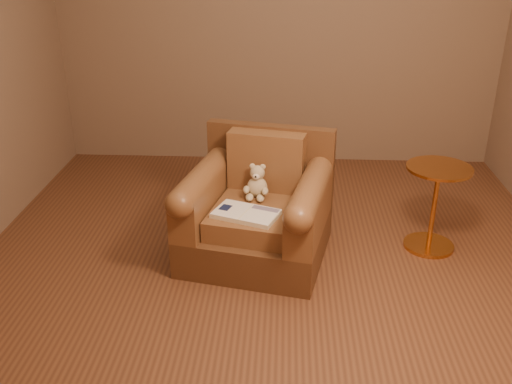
{
  "coord_description": "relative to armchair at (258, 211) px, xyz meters",
  "views": [
    {
      "loc": [
        0.07,
        -3.22,
        2.03
      ],
      "look_at": [
        -0.1,
        0.11,
        0.5
      ],
      "focal_mm": 40.0,
      "sensor_mm": 36.0,
      "label": 1
    }
  ],
  "objects": [
    {
      "name": "armchair",
      "position": [
        0.0,
        0.0,
        0.0
      ],
      "size": [
        1.06,
        1.03,
        0.81
      ],
      "rotation": [
        0.0,
        0.0,
        -0.21
      ],
      "color": "#55331C",
      "rests_on": "floor"
    },
    {
      "name": "teddy_bear",
      "position": [
        -0.01,
        0.08,
        0.16
      ],
      "size": [
        0.17,
        0.19,
        0.24
      ],
      "rotation": [
        0.0,
        0.0,
        -0.13
      ],
      "color": "tan",
      "rests_on": "armchair"
    },
    {
      "name": "guidebook",
      "position": [
        -0.06,
        -0.21,
        0.09
      ],
      "size": [
        0.46,
        0.36,
        0.03
      ],
      "rotation": [
        0.0,
        0.0,
        -0.36
      ],
      "color": "beige",
      "rests_on": "armchair"
    },
    {
      "name": "side_table",
      "position": [
        1.2,
        0.13,
        0.01
      ],
      "size": [
        0.43,
        0.43,
        0.61
      ],
      "color": "#CB8338",
      "rests_on": "floor"
    },
    {
      "name": "floor",
      "position": [
        0.1,
        -0.19,
        -0.31
      ],
      "size": [
        4.0,
        4.0,
        0.0
      ],
      "primitive_type": "plane",
      "color": "brown",
      "rests_on": "ground"
    }
  ]
}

